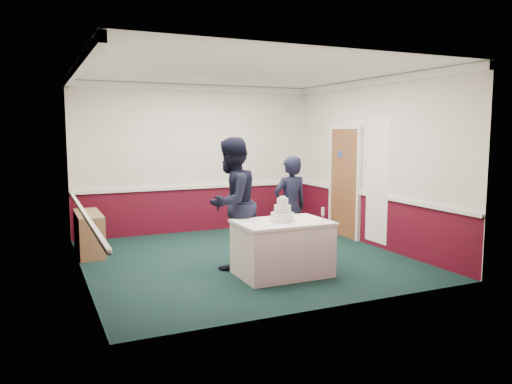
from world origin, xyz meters
name	(u,v)px	position (x,y,z in m)	size (l,w,h in m)	color
ground	(245,258)	(0.00, 0.00, 0.00)	(5.00, 5.00, 0.00)	#132F2B
room_shell	(235,137)	(0.08, 0.61, 1.97)	(5.00, 5.00, 3.00)	silver
sideboard	(89,233)	(-2.28, 1.40, 0.35)	(0.41, 1.20, 0.70)	#9B7B4B
cake_table	(282,248)	(0.13, -1.07, 0.40)	(1.32, 0.92, 0.79)	white
wedding_cake	(282,213)	(0.13, -1.07, 0.90)	(0.35, 0.35, 0.36)	white
cake_knife	(287,223)	(0.10, -1.27, 0.79)	(0.01, 0.22, 0.01)	silver
champagne_flute	(323,212)	(0.63, -1.35, 0.93)	(0.05, 0.05, 0.21)	silver
person_man	(232,203)	(-0.38, -0.39, 0.99)	(0.96, 0.75, 1.98)	black
person_woman	(290,207)	(0.70, -0.24, 0.84)	(0.61, 0.40, 1.67)	black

